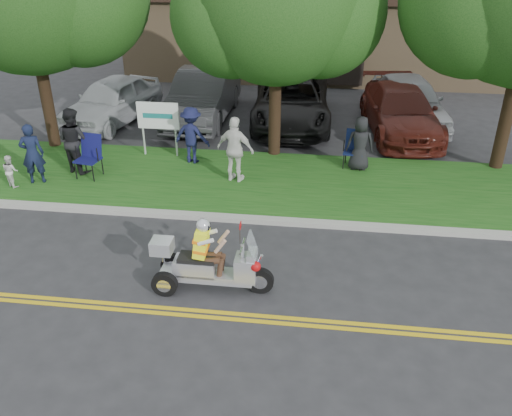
# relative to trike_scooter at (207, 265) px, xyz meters

# --- Properties ---
(ground) EXTENTS (120.00, 120.00, 0.00)m
(ground) POSITION_rel_trike_scooter_xyz_m (0.14, -0.31, -0.55)
(ground) COLOR #28282B
(ground) RESTS_ON ground
(centerline_near) EXTENTS (60.00, 0.10, 0.01)m
(centerline_near) POSITION_rel_trike_scooter_xyz_m (0.14, -0.89, -0.54)
(centerline_near) COLOR gold
(centerline_near) RESTS_ON ground
(centerline_far) EXTENTS (60.00, 0.10, 0.01)m
(centerline_far) POSITION_rel_trike_scooter_xyz_m (0.14, -0.73, -0.54)
(centerline_far) COLOR gold
(centerline_far) RESTS_ON ground
(curb) EXTENTS (60.00, 0.25, 0.12)m
(curb) POSITION_rel_trike_scooter_xyz_m (0.14, 2.74, -0.49)
(curb) COLOR #A8A89E
(curb) RESTS_ON ground
(grass_verge) EXTENTS (60.00, 4.00, 0.10)m
(grass_verge) POSITION_rel_trike_scooter_xyz_m (0.14, 4.89, -0.49)
(grass_verge) COLOR #164B14
(grass_verge) RESTS_ON ground
(commercial_building) EXTENTS (18.00, 8.20, 4.00)m
(commercial_building) POSITION_rel_trike_scooter_xyz_m (2.14, 18.67, 1.46)
(commercial_building) COLOR #9E7F5B
(commercial_building) RESTS_ON ground
(tree_mid) EXTENTS (5.88, 4.80, 7.05)m
(tree_mid) POSITION_rel_trike_scooter_xyz_m (0.70, 6.93, 3.89)
(tree_mid) COLOR #332114
(tree_mid) RESTS_ON ground
(business_sign) EXTENTS (1.25, 0.06, 1.75)m
(business_sign) POSITION_rel_trike_scooter_xyz_m (-2.76, 6.29, 0.71)
(business_sign) COLOR silver
(business_sign) RESTS_ON ground
(trike_scooter) EXTENTS (2.38, 0.79, 1.57)m
(trike_scooter) POSITION_rel_trike_scooter_xyz_m (0.00, 0.00, 0.00)
(trike_scooter) COLOR black
(trike_scooter) RESTS_ON ground
(lawn_chair_a) EXTENTS (0.71, 0.73, 1.17)m
(lawn_chair_a) POSITION_rel_trike_scooter_xyz_m (-4.26, 4.64, 0.22)
(lawn_chair_a) COLOR black
(lawn_chair_a) RESTS_ON grass_verge
(lawn_chair_b) EXTENTS (0.64, 0.65, 1.05)m
(lawn_chair_b) POSITION_rel_trike_scooter_xyz_m (3.02, 6.25, 0.15)
(lawn_chair_b) COLOR black
(lawn_chair_b) RESTS_ON grass_verge
(spectator_adult_left) EXTENTS (0.70, 0.58, 1.66)m
(spectator_adult_left) POSITION_rel_trike_scooter_xyz_m (-5.57, 4.00, 0.39)
(spectator_adult_left) COLOR #131B36
(spectator_adult_left) RESTS_ON grass_verge
(spectator_adult_mid) EXTENTS (1.10, 1.00, 1.85)m
(spectator_adult_mid) POSITION_rel_trike_scooter_xyz_m (-4.77, 4.85, 0.48)
(spectator_adult_mid) COLOR black
(spectator_adult_mid) RESTS_ON grass_verge
(spectator_adult_right) EXTENTS (1.14, 0.72, 1.81)m
(spectator_adult_right) POSITION_rel_trike_scooter_xyz_m (-0.21, 4.80, 0.46)
(spectator_adult_right) COLOR white
(spectator_adult_right) RESTS_ON grass_verge
(spectator_chair_a) EXTENTS (1.18, 0.84, 1.66)m
(spectator_chair_a) POSITION_rel_trike_scooter_xyz_m (-1.67, 5.91, 0.39)
(spectator_chair_a) COLOR #181B42
(spectator_chair_a) RESTS_ON grass_verge
(spectator_chair_b) EXTENTS (0.76, 0.50, 1.55)m
(spectator_chair_b) POSITION_rel_trike_scooter_xyz_m (3.15, 6.01, 0.33)
(spectator_chair_b) COLOR black
(spectator_chair_b) RESTS_ON grass_verge
(child_right) EXTENTS (0.54, 0.51, 0.88)m
(child_right) POSITION_rel_trike_scooter_xyz_m (-6.11, 3.69, -0.00)
(child_right) COLOR silver
(child_right) RESTS_ON grass_verge
(parked_car_far_left) EXTENTS (2.87, 4.94, 1.58)m
(parked_car_far_left) POSITION_rel_trike_scooter_xyz_m (-5.37, 9.29, 0.24)
(parked_car_far_left) COLOR #AFB2B6
(parked_car_far_left) RESTS_ON ground
(parked_car_left) EXTENTS (1.93, 5.30, 1.74)m
(parked_car_left) POSITION_rel_trike_scooter_xyz_m (-2.23, 9.97, 0.32)
(parked_car_left) COLOR #343437
(parked_car_left) RESTS_ON ground
(parked_car_mid) EXTENTS (2.90, 5.79, 1.57)m
(parked_car_mid) POSITION_rel_trike_scooter_xyz_m (0.94, 9.97, 0.24)
(parked_car_mid) COLOR black
(parked_car_mid) RESTS_ON ground
(parked_car_right) EXTENTS (2.70, 5.44, 1.52)m
(parked_car_right) POSITION_rel_trike_scooter_xyz_m (4.64, 9.49, 0.21)
(parked_car_right) COLOR #4E1A12
(parked_car_right) RESTS_ON ground
(parked_car_far_right) EXTENTS (2.72, 5.17, 1.68)m
(parked_car_far_right) POSITION_rel_trike_scooter_xyz_m (5.02, 10.47, 0.29)
(parked_car_far_right) COLOR #9B9EA2
(parked_car_far_right) RESTS_ON ground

